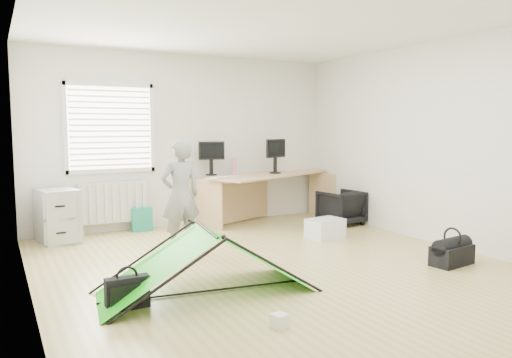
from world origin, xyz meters
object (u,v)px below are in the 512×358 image
monitor_left (211,163)px  thermos (234,166)px  desk (270,198)px  storage_crate (325,228)px  kite (206,261)px  filing_cabinet (58,216)px  office_chair (341,207)px  duffel_bag (452,255)px  person (180,195)px  laptop_bag (127,293)px  monitor_right (275,161)px

monitor_left → thermos: (0.40, 0.01, -0.06)m
desk → storage_crate: (0.06, -1.47, -0.26)m
kite → storage_crate: bearing=38.0°
filing_cabinet → office_chair: filing_cabinet is taller
kite → duffel_bag: kite is taller
thermos → kite: thermos is taller
monitor_left → person: bearing=-115.4°
kite → thermos: bearing=68.1°
person → storage_crate: person is taller
desk → duffel_bag: size_ratio=4.51×
thermos → storage_crate: (0.62, -1.69, -0.79)m
filing_cabinet → person: bearing=-54.4°
filing_cabinet → desk: bearing=-12.0°
storage_crate → laptop_bag: (-3.13, -1.44, 0.00)m
person → kite: 1.74m
kite → monitor_right: bearing=57.8°
laptop_bag → duffel_bag: (3.60, -0.36, -0.03)m
office_chair → person: 2.90m
filing_cabinet → storage_crate: 3.70m
laptop_bag → duffel_bag: size_ratio=0.73×
desk → office_chair: desk is taller
monitor_left → duffel_bag: size_ratio=0.80×
monitor_right → storage_crate: bearing=-110.2°
office_chair → storage_crate: size_ratio=1.23×
storage_crate → duffel_bag: 1.86m
person → thermos: bearing=-137.6°
desk → storage_crate: 1.50m
desk → office_chair: (0.87, -0.79, -0.12)m
desk → kite: size_ratio=1.17×
monitor_left → monitor_right: size_ratio=0.95×
desk → laptop_bag: bearing=-159.1°
monitor_right → duffel_bag: bearing=-101.2°
office_chair → kite: 3.79m
laptop_bag → filing_cabinet: bearing=94.3°
monitor_left → laptop_bag: (-2.11, -3.12, -0.85)m
kite → office_chair: bearing=40.9°
desk → monitor_left: (-0.96, 0.21, 0.60)m
desk → person: (-1.97, -1.19, 0.31)m
monitor_right → laptop_bag: bearing=-155.7°
storage_crate → office_chair: bearing=40.5°
thermos → person: 2.00m
office_chair → desk: bearing=-48.4°
storage_crate → monitor_right: bearing=88.2°
desk → person: 2.32m
thermos → laptop_bag: bearing=-128.8°
kite → duffel_bag: size_ratio=3.86×
thermos → office_chair: size_ratio=0.45×
monitor_left → kite: monitor_left is taller
desk → office_chair: bearing=-64.9°
desk → office_chair: size_ratio=3.81×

